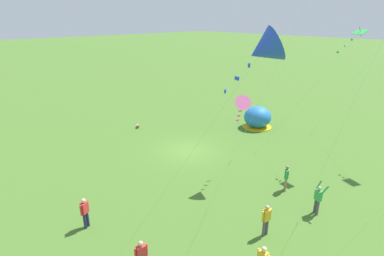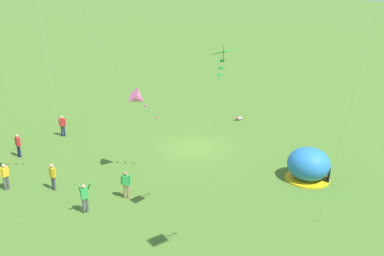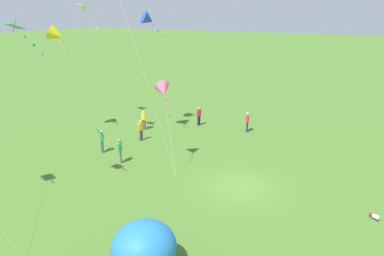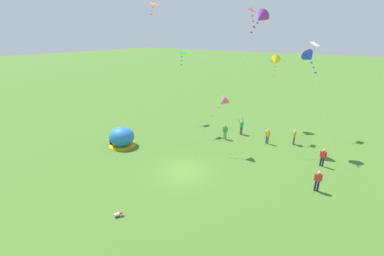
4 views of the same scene
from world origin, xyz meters
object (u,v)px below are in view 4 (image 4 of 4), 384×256
person_with_toddler (323,157)px  person_flying_kite (241,126)px  kite_green (182,56)px  kite_blue (309,57)px  kite_yellow (275,61)px  kite_pink (223,102)px  toddler_crawling (118,214)px  person_strolling (268,135)px  popup_tent (122,137)px  kite_white (315,47)px  kite_orange (153,8)px  person_center_field (225,131)px  kite_red (252,16)px  person_near_tent (318,180)px  kite_purple (261,18)px  person_watching_sky (294,136)px

person_with_toddler → person_flying_kite: size_ratio=0.91×
kite_green → kite_blue: bearing=8.9°
kite_yellow → kite_pink: kite_yellow is taller
toddler_crawling → person_flying_kite: bearing=88.6°
toddler_crawling → person_strolling: size_ratio=0.32×
popup_tent → kite_white: bearing=47.7°
kite_green → kite_orange: size_ratio=0.62×
person_center_field → kite_blue: bearing=18.4°
popup_tent → kite_red: bearing=55.6°
person_near_tent → kite_orange: bearing=160.2°
person_near_tent → kite_white: bearing=107.0°
person_with_toddler → kite_blue: 9.43m
person_with_toddler → kite_pink: bearing=-166.4°
popup_tent → person_strolling: popup_tent is taller
person_strolling → person_center_field: 4.68m
person_flying_kite → kite_purple: kite_purple is taller
person_center_field → person_strolling: bearing=18.5°
person_flying_kite → kite_yellow: size_ratio=0.21×
kite_green → kite_pink: 8.89m
kite_white → kite_green: bearing=-148.0°
kite_orange → popup_tent: bearing=-66.1°
person_watching_sky → kite_purple: 12.84m
kite_purple → kite_pink: kite_purple is taller
kite_pink → kite_red: bearing=96.1°
kite_purple → kite_pink: (-1.21, -4.87, -7.71)m
person_flying_kite → kite_green: kite_green is taller
kite_blue → kite_yellow: size_ratio=1.12×
person_strolling → person_with_toddler: bearing=-20.2°
person_strolling → person_watching_sky: same height
person_flying_kite → kite_purple: (1.42, -0.48, 11.92)m
person_flying_kite → person_watching_sky: (6.01, 0.53, -0.03)m
person_center_field → kite_red: size_ratio=0.12×
kite_red → popup_tent: bearing=-124.4°
kite_pink → kite_purple: bearing=76.1°
kite_green → kite_white: size_ratio=0.90×
person_center_field → kite_blue: kite_blue is taller
person_with_toddler → kite_yellow: bearing=133.2°
popup_tent → person_near_tent: (18.98, 2.78, -0.03)m
person_strolling → kite_purple: 12.15m
person_with_toddler → kite_orange: size_ratio=0.11×
person_watching_sky → kite_purple: bearing=-167.6°
kite_green → kite_orange: 9.65m
kite_orange → kite_white: size_ratio=1.46×
person_with_toddler → person_near_tent: size_ratio=1.00×
popup_tent → person_watching_sky: size_ratio=1.63×
kite_orange → kite_yellow: size_ratio=1.73×
person_center_field → kite_red: bearing=86.2°
popup_tent → kite_purple: (10.61, 9.94, 11.92)m
kite_green → person_flying_kite: bearing=16.7°
kite_purple → kite_red: kite_red is taller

